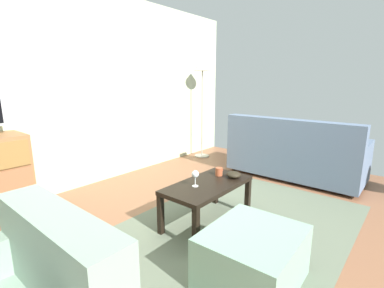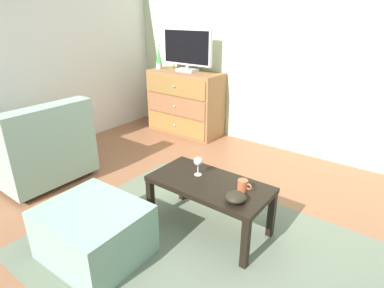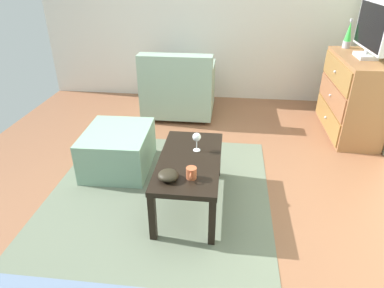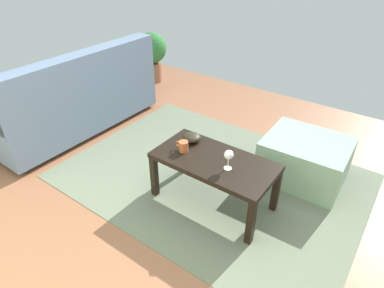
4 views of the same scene
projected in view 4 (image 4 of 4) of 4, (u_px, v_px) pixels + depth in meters
The scene contains 9 objects.
ground_plane at pixel (218, 199), 2.81m from camera, with size 5.71×4.62×0.05m, color brown.
area_rug at pixel (211, 176), 3.03m from camera, with size 2.60×1.90×0.01m, color #616B58.
coffee_table at pixel (214, 165), 2.55m from camera, with size 0.95×0.48×0.43m.
wine_glass at pixel (229, 155), 2.36m from camera, with size 0.07×0.07×0.16m.
mug at pixel (183, 146), 2.60m from camera, with size 0.11×0.08×0.09m.
bowl_decorative at pixel (192, 137), 2.73m from camera, with size 0.15×0.15×0.07m, color black.
couch_large at pixel (74, 99), 3.62m from camera, with size 0.85×1.87×0.91m.
ottoman at pixel (305, 159), 2.92m from camera, with size 0.70×0.60×0.39m, color #7BA28A.
potted_plant at pixel (152, 52), 4.79m from camera, with size 0.44×0.44×0.72m.
Camera 4 is at (-1.06, 1.85, 1.88)m, focal length 30.76 mm.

